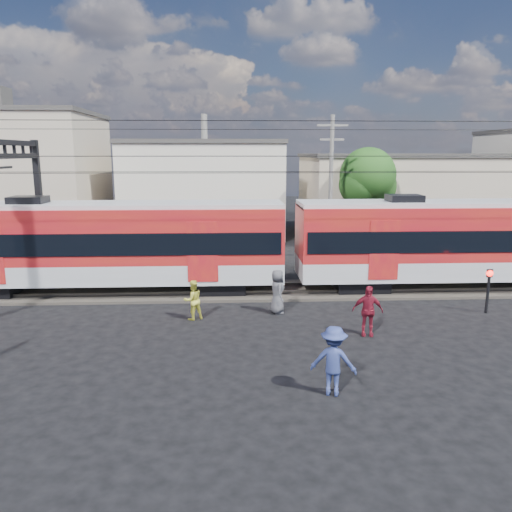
% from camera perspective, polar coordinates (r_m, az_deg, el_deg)
% --- Properties ---
extents(ground, '(120.00, 120.00, 0.00)m').
position_cam_1_polar(ground, '(15.72, -3.24, -12.10)').
color(ground, black).
rests_on(ground, ground).
extents(track_bed, '(70.00, 3.40, 0.12)m').
position_cam_1_polar(track_bed, '(23.25, -3.09, -3.99)').
color(track_bed, '#2D2823').
rests_on(track_bed, ground).
extents(rail_near, '(70.00, 0.12, 0.12)m').
position_cam_1_polar(rail_near, '(22.49, -3.10, -4.21)').
color(rail_near, '#59544C').
rests_on(rail_near, track_bed).
extents(rail_far, '(70.00, 0.12, 0.12)m').
position_cam_1_polar(rail_far, '(23.94, -3.09, -3.23)').
color(rail_far, '#59544C').
rests_on(rail_far, track_bed).
extents(commuter_train, '(50.30, 3.08, 4.17)m').
position_cam_1_polar(commuter_train, '(23.39, -16.42, 1.53)').
color(commuter_train, black).
rests_on(commuter_train, ground).
extents(catenary, '(70.00, 9.30, 7.52)m').
position_cam_1_polar(catenary, '(24.09, -24.48, 7.80)').
color(catenary, black).
rests_on(catenary, ground).
extents(building_west, '(14.28, 10.20, 9.30)m').
position_cam_1_polar(building_west, '(42.09, -27.12, 8.14)').
color(building_west, tan).
rests_on(building_west, ground).
extents(building_midwest, '(12.24, 12.24, 7.30)m').
position_cam_1_polar(building_midwest, '(41.53, -5.80, 7.93)').
color(building_midwest, beige).
rests_on(building_midwest, ground).
extents(building_mideast, '(16.32, 10.20, 6.30)m').
position_cam_1_polar(building_mideast, '(40.92, 17.13, 6.72)').
color(building_mideast, tan).
rests_on(building_mideast, ground).
extents(utility_pole_mid, '(1.80, 0.24, 8.50)m').
position_cam_1_polar(utility_pole_mid, '(30.01, 8.53, 8.12)').
color(utility_pole_mid, slate).
rests_on(utility_pole_mid, ground).
extents(tree_near, '(3.82, 3.64, 6.72)m').
position_cam_1_polar(tree_near, '(33.74, 12.89, 8.56)').
color(tree_near, '#382619').
rests_on(tree_near, ground).
extents(pedestrian_b, '(0.94, 0.87, 1.56)m').
position_cam_1_polar(pedestrian_b, '(19.45, -7.22, -5.01)').
color(pedestrian_b, gold).
rests_on(pedestrian_b, ground).
extents(pedestrian_c, '(1.38, 1.03, 1.90)m').
position_cam_1_polar(pedestrian_c, '(13.63, 8.84, -11.75)').
color(pedestrian_c, navy).
rests_on(pedestrian_c, ground).
extents(pedestrian_d, '(1.12, 0.61, 1.81)m').
position_cam_1_polar(pedestrian_d, '(18.05, 12.64, -6.12)').
color(pedestrian_d, maroon).
rests_on(pedestrian_d, ground).
extents(pedestrian_e, '(0.71, 0.96, 1.79)m').
position_cam_1_polar(pedestrian_e, '(20.02, 2.45, -4.09)').
color(pedestrian_e, '#46454A').
rests_on(pedestrian_e, ground).
extents(crossing_signal, '(0.26, 0.26, 1.82)m').
position_cam_1_polar(crossing_signal, '(21.98, 25.05, -2.79)').
color(crossing_signal, black).
rests_on(crossing_signal, ground).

